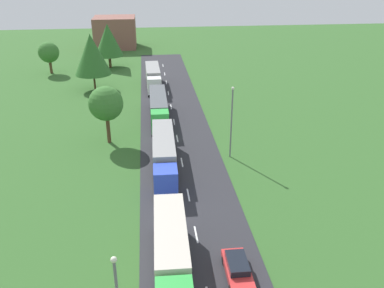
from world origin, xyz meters
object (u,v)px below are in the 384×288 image
(truck_second, at_px, (164,153))
(tree_birch, at_px, (108,40))
(lamppost_second, at_px, (232,119))
(truck_fourth, at_px, (153,77))
(distant_building, at_px, (115,32))
(truck_lead, at_px, (172,255))
(car_second, at_px, (238,269))
(truck_third, at_px, (159,107))
(tree_oak, at_px, (92,54))
(tree_pine, at_px, (49,52))
(tree_maple, at_px, (106,104))

(truck_second, bearing_deg, tree_birch, 101.07)
(truck_second, bearing_deg, lamppost_second, 15.39)
(truck_fourth, bearing_deg, distant_building, 103.15)
(distant_building, bearing_deg, truck_lead, -84.04)
(truck_second, relative_size, car_second, 3.01)
(truck_third, relative_size, tree_birch, 1.47)
(truck_second, bearing_deg, truck_fourth, 90.73)
(truck_lead, distance_m, car_second, 5.22)
(truck_third, distance_m, distant_building, 57.32)
(truck_lead, xyz_separation_m, truck_second, (0.29, 17.67, -0.07))
(distant_building, bearing_deg, lamppost_second, -75.63)
(car_second, bearing_deg, truck_fourth, 95.77)
(tree_oak, distance_m, tree_pine, 17.07)
(truck_lead, bearing_deg, tree_maple, 104.36)
(tree_birch, relative_size, distant_building, 0.87)
(truck_third, distance_m, tree_pine, 37.20)
(truck_second, bearing_deg, distant_building, 97.63)
(tree_pine, bearing_deg, tree_oak, -51.24)
(tree_maple, bearing_deg, truck_lead, -75.64)
(tree_birch, bearing_deg, tree_pine, -162.91)
(car_second, bearing_deg, tree_pine, 112.59)
(tree_oak, bearing_deg, tree_maple, -79.77)
(car_second, relative_size, tree_birch, 0.48)
(tree_maple, bearing_deg, lamppost_second, -21.67)
(truck_second, relative_size, tree_maple, 1.79)
(tree_oak, xyz_separation_m, distant_building, (1.65, 39.71, -2.57))
(truck_second, height_order, tree_pine, tree_pine)
(truck_lead, height_order, tree_birch, tree_birch)
(truck_third, bearing_deg, truck_lead, -90.46)
(car_second, relative_size, distant_building, 0.41)
(truck_fourth, relative_size, tree_maple, 1.59)
(car_second, bearing_deg, lamppost_second, 80.12)
(car_second, height_order, tree_pine, tree_pine)
(truck_second, bearing_deg, truck_third, 90.08)
(tree_maple, bearing_deg, tree_birch, 93.85)
(truck_fourth, xyz_separation_m, car_second, (5.14, -50.87, -1.37))
(distant_building, bearing_deg, tree_pine, -114.81)
(lamppost_second, height_order, tree_oak, tree_oak)
(tree_pine, bearing_deg, truck_fourth, -31.59)
(lamppost_second, xyz_separation_m, distant_building, (-17.98, 70.18, -0.92))
(tree_maple, bearing_deg, tree_oak, 100.23)
(tree_oak, bearing_deg, truck_lead, -77.63)
(truck_second, height_order, tree_maple, tree_maple)
(tree_oak, height_order, distant_building, tree_oak)
(tree_birch, height_order, distant_building, tree_birch)
(truck_second, height_order, tree_birch, tree_birch)
(tree_oak, xyz_separation_m, tree_pine, (-10.60, 13.20, -2.19))
(truck_second, relative_size, distant_building, 1.25)
(truck_lead, bearing_deg, truck_fourth, 90.14)
(truck_fourth, height_order, tree_maple, tree_maple)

